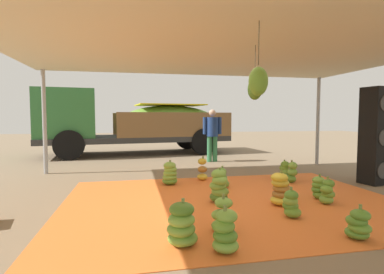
{
  "coord_description": "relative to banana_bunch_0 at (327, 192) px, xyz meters",
  "views": [
    {
      "loc": [
        -1.65,
        -4.66,
        1.42
      ],
      "look_at": [
        -0.29,
        2.08,
        0.96
      ],
      "focal_mm": 27.73,
      "sensor_mm": 36.0,
      "label": 1
    }
  ],
  "objects": [
    {
      "name": "banana_bunch_12",
      "position": [
        -1.35,
        1.39,
        -0.0
      ],
      "size": [
        0.35,
        0.33,
        0.45
      ],
      "color": "#60932D",
      "rests_on": "tarp_orange"
    },
    {
      "name": "banana_bunch_7",
      "position": [
        0.27,
        1.56,
        0.02
      ],
      "size": [
        0.33,
        0.3,
        0.49
      ],
      "color": "#518428",
      "rests_on": "tarp_orange"
    },
    {
      "name": "banana_bunch_0",
      "position": [
        0.0,
        0.0,
        0.0
      ],
      "size": [
        0.33,
        0.32,
        0.45
      ],
      "color": "#6B9E38",
      "rests_on": "tarp_orange"
    },
    {
      "name": "banana_bunch_1",
      "position": [
        -2.57,
        -1.08,
        0.03
      ],
      "size": [
        0.46,
        0.46,
        0.53
      ],
      "color": "#6B9E38",
      "rests_on": "tarp_orange"
    },
    {
      "name": "banana_bunch_4",
      "position": [
        -1.56,
        2.2,
        0.03
      ],
      "size": [
        0.32,
        0.33,
        0.54
      ],
      "color": "gold",
      "rests_on": "tarp_orange"
    },
    {
      "name": "speaker_stack",
      "position": [
        1.97,
        1.16,
        0.82
      ],
      "size": [
        0.6,
        0.53,
        2.05
      ],
      "color": "black",
      "rests_on": "ground"
    },
    {
      "name": "banana_bunch_11",
      "position": [
        -0.54,
        -1.31,
        -0.02
      ],
      "size": [
        0.37,
        0.38,
        0.41
      ],
      "color": "#518428",
      "rests_on": "tarp_orange"
    },
    {
      "name": "banana_bunch_2",
      "position": [
        -0.75,
        0.13,
        0.05
      ],
      "size": [
        0.46,
        0.44,
        0.56
      ],
      "color": "gold",
      "rests_on": "tarp_orange"
    },
    {
      "name": "worker_0",
      "position": [
        -0.59,
        4.91,
        0.77
      ],
      "size": [
        0.61,
        0.37,
        1.67
      ],
      "color": "#337A4C",
      "rests_on": "ground"
    },
    {
      "name": "tarp_orange",
      "position": [
        -1.44,
        0.46,
        -0.2
      ],
      "size": [
        5.6,
        4.07,
        0.01
      ],
      "primitive_type": "cube",
      "color": "orange",
      "rests_on": "ground"
    },
    {
      "name": "banana_bunch_10",
      "position": [
        -2.15,
        -1.31,
        0.02
      ],
      "size": [
        0.37,
        0.36,
        0.49
      ],
      "color": "#75A83D",
      "rests_on": "tarp_orange"
    },
    {
      "name": "banana_bunch_6",
      "position": [
        -1.7,
        0.44,
        0.07
      ],
      "size": [
        0.43,
        0.44,
        0.59
      ],
      "color": "#477523",
      "rests_on": "tarp_orange"
    },
    {
      "name": "banana_bunch_5",
      "position": [
        0.33,
        1.98,
        0.0
      ],
      "size": [
        0.32,
        0.32,
        0.44
      ],
      "color": "#477523",
      "rests_on": "tarp_orange"
    },
    {
      "name": "banana_bunch_3",
      "position": [
        -2.01,
        -0.75,
        -0.0
      ],
      "size": [
        0.35,
        0.35,
        0.46
      ],
      "color": "#60932D",
      "rests_on": "tarp_orange"
    },
    {
      "name": "banana_bunch_9",
      "position": [
        -0.9,
        -0.45,
        -0.01
      ],
      "size": [
        0.3,
        0.34,
        0.43
      ],
      "color": "#60932D",
      "rests_on": "tarp_orange"
    },
    {
      "name": "banana_bunch_13",
      "position": [
        -2.33,
        1.88,
        0.04
      ],
      "size": [
        0.44,
        0.44,
        0.52
      ],
      "color": "#518428",
      "rests_on": "tarp_orange"
    },
    {
      "name": "cargo_truck_main",
      "position": [
        -3.14,
        7.48,
        1.03
      ],
      "size": [
        7.2,
        3.11,
        2.4
      ],
      "color": "#2D2D2D",
      "rests_on": "ground"
    },
    {
      "name": "banana_bunch_8",
      "position": [
        0.07,
        0.32,
        -0.01
      ],
      "size": [
        0.34,
        0.35,
        0.43
      ],
      "color": "#60932D",
      "rests_on": "tarp_orange"
    },
    {
      "name": "ground_plane",
      "position": [
        -1.44,
        3.46,
        -0.2
      ],
      "size": [
        40.0,
        40.0,
        0.0
      ],
      "primitive_type": "plane",
      "color": "#7F6B51"
    },
    {
      "name": "tent_canopy",
      "position": [
        -1.44,
        0.36,
        2.38
      ],
      "size": [
        8.0,
        7.0,
        2.66
      ],
      "color": "#9EA0A5",
      "rests_on": "ground"
    }
  ]
}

